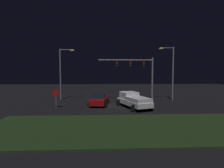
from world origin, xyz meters
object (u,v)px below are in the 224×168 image
(car_sedan, at_px, (99,100))
(stop_sign, at_px, (56,95))
(street_lamp_right, at_px, (170,67))
(street_lamp_left, at_px, (63,68))
(pickup_truck, at_px, (133,99))
(traffic_signal_gantry, at_px, (137,68))

(car_sedan, height_order, stop_sign, stop_sign)
(car_sedan, relative_size, street_lamp_right, 0.57)
(car_sedan, height_order, street_lamp_left, street_lamp_left)
(car_sedan, bearing_deg, street_lamp_left, 56.34)
(pickup_truck, height_order, traffic_signal_gantry, traffic_signal_gantry)
(traffic_signal_gantry, xyz_separation_m, street_lamp_left, (-11.18, 0.98, 0.04))
(traffic_signal_gantry, distance_m, stop_sign, 12.42)
(pickup_truck, xyz_separation_m, street_lamp_right, (6.43, 5.13, 4.04))
(pickup_truck, bearing_deg, stop_sign, 70.42)
(street_lamp_left, height_order, stop_sign, street_lamp_left)
(pickup_truck, bearing_deg, car_sedan, 48.41)
(pickup_truck, distance_m, street_lamp_right, 9.17)
(street_lamp_left, bearing_deg, pickup_truck, -33.85)
(traffic_signal_gantry, xyz_separation_m, street_lamp_right, (5.00, -0.42, 0.14))
(street_lamp_right, relative_size, stop_sign, 3.60)
(street_lamp_right, xyz_separation_m, stop_sign, (-15.63, -5.06, -3.48))
(stop_sign, bearing_deg, street_lamp_right, 17.93)
(traffic_signal_gantry, relative_size, street_lamp_right, 1.04)
(street_lamp_left, xyz_separation_m, stop_sign, (0.55, -6.47, -3.38))
(street_lamp_left, xyz_separation_m, street_lamp_right, (16.19, -1.41, 0.10))
(pickup_truck, xyz_separation_m, car_sedan, (-4.14, 1.71, -0.26))
(street_lamp_left, distance_m, street_lamp_right, 16.25)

